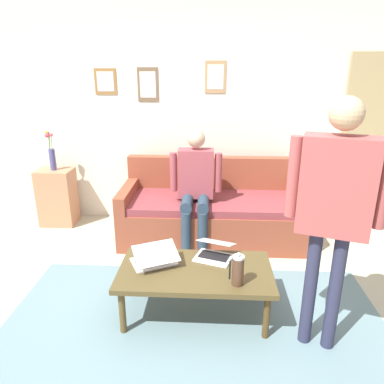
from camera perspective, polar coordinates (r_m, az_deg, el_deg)
ground_plane at (r=2.95m, az=-1.84°, el=-20.67°), size 7.68×7.68×0.00m
area_rug at (r=3.01m, az=0.41°, el=-19.63°), size 2.97×1.56×0.01m
back_wall at (r=4.49m, az=0.37°, el=12.29°), size 7.04×0.11×2.70m
interior_door at (r=4.86m, az=26.94°, el=6.86°), size 0.82×0.09×2.05m
couch at (r=4.17m, az=3.25°, el=-3.19°), size 2.04×0.88×0.88m
coffee_table at (r=2.88m, az=0.53°, el=-12.81°), size 1.19×0.64×0.40m
laptop_left at (r=2.92m, az=-5.93°, el=-10.45°), size 0.43×0.41×0.17m
laptop_center at (r=3.01m, az=3.57°, el=-9.45°), size 0.37×0.37×0.15m
french_press at (r=2.64m, az=7.26°, el=-12.17°), size 0.11×0.09×0.26m
side_shelf at (r=4.80m, az=-20.48°, el=-0.75°), size 0.42×0.32×0.70m
flower_vase at (r=4.66m, az=-21.30°, el=5.61°), size 0.09×0.07×0.48m
person_standing at (r=2.42m, az=21.64°, el=-0.97°), size 0.60×0.32×1.73m
person_seated at (r=3.81m, az=0.58°, el=1.45°), size 0.55×0.51×1.28m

